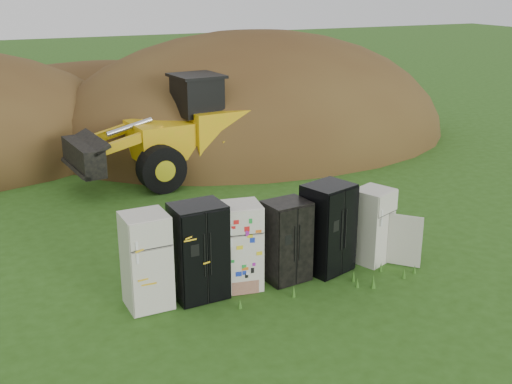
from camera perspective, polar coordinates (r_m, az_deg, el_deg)
ground at (r=13.29m, az=1.29°, el=-7.88°), size 120.00×120.00×0.00m
fridge_leftmost at (r=12.13m, az=-9.71°, el=-6.03°), size 0.84×0.81×1.84m
fridge_black_side at (r=12.34m, az=-5.12°, el=-5.26°), size 1.03×0.84×1.89m
fridge_sticker at (r=12.70m, az=-1.40°, el=-4.82°), size 0.89×0.84×1.76m
fridge_dark_mid at (r=13.04m, az=2.70°, el=-4.37°), size 0.94×0.80×1.68m
fridge_black_right at (r=13.47m, az=6.37°, el=-3.20°), size 1.15×1.05×1.90m
fridge_open_door at (r=14.09m, az=10.28°, el=-2.96°), size 0.95×0.92×1.65m
wheel_loader at (r=19.68m, az=-7.28°, el=5.63°), size 6.75×3.30×3.15m
dirt_mound_right at (r=25.06m, az=-0.25°, el=4.85°), size 15.69×11.51×8.22m
dirt_mound_back at (r=30.33m, az=-13.65°, el=6.73°), size 15.56×10.37×4.74m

